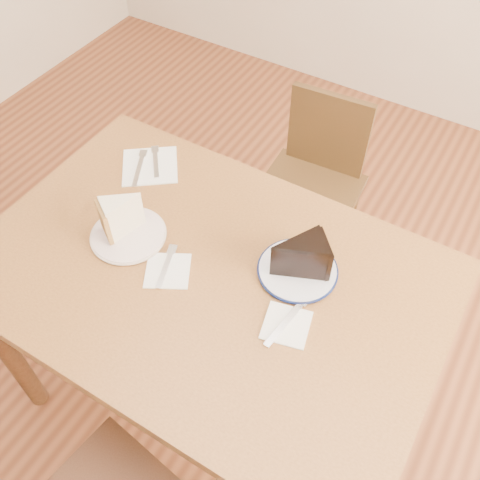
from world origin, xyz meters
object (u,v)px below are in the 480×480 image
table (208,294)px  plate_navy (298,270)px  plate_cream (128,235)px  carrot_cake (125,215)px  chocolate_cake (296,259)px  chair_far (312,182)px

table → plate_navy: (0.20, 0.12, 0.10)m
plate_cream → plate_navy: 0.46m
plate_cream → carrot_cake: carrot_cake is taller
table → plate_cream: plate_cream is taller
table → plate_navy: size_ratio=6.08×
carrot_cake → chocolate_cake: (0.45, 0.11, -0.00)m
table → plate_navy: bearing=31.5°
plate_navy → carrot_cake: bearing=-165.9°
plate_navy → chocolate_cake: 0.05m
plate_cream → plate_navy: bearing=16.4°
table → chocolate_cake: size_ratio=9.07×
table → plate_navy: plate_navy is taller
table → chocolate_cake: chocolate_cake is taller
plate_cream → chocolate_cake: chocolate_cake is taller
plate_navy → chocolate_cake: chocolate_cake is taller
chair_far → carrot_cake: size_ratio=7.14×
carrot_cake → table: bearing=30.9°
chair_far → plate_cream: 0.87m
plate_cream → plate_navy: (0.44, 0.13, 0.00)m
plate_cream → chocolate_cake: size_ratio=1.48×
plate_cream → chocolate_cake: bearing=15.5°
chair_far → chocolate_cake: 0.80m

